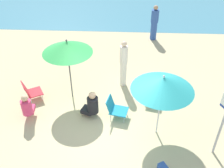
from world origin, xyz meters
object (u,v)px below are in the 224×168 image
object	(u,v)px
person_a	(124,63)
person_c	(154,23)
person_b	(92,105)
person_d	(27,107)
warning_sign	(224,118)
umbrella_green	(67,47)
beach_chair_a	(154,94)
beach_chair_c	(31,91)
umbrella_teal	(163,83)
beach_chair_b	(115,108)

from	to	relation	value
person_a	person_c	size ratio (longest dim) A/B	1.07
person_b	person_d	xyz separation A→B (m)	(-1.89, -0.20, 0.03)
person_a	warning_sign	world-z (taller)	warning_sign
umbrella_green	person_c	xyz separation A→B (m)	(3.04, 4.49, -1.08)
beach_chair_a	person_b	distance (m)	2.10
umbrella_green	beach_chair_a	bearing A→B (deg)	-2.56
beach_chair_a	beach_chair_c	size ratio (longest dim) A/B	0.89
umbrella_teal	person_d	distance (m)	4.03
beach_chair_a	umbrella_teal	bearing A→B (deg)	12.99
person_a	beach_chair_a	bearing A→B (deg)	152.60
umbrella_green	person_d	world-z (taller)	umbrella_green
beach_chair_b	person_b	size ratio (longest dim) A/B	0.74
beach_chair_a	beach_chair_c	distance (m)	4.01
warning_sign	umbrella_teal	bearing A→B (deg)	131.16
person_a	person_c	world-z (taller)	person_a
person_a	person_c	xyz separation A→B (m)	(1.35, 3.70, -0.08)
umbrella_teal	warning_sign	xyz separation A→B (m)	(1.45, -0.66, -0.50)
umbrella_teal	person_a	size ratio (longest dim) A/B	1.16
person_a	warning_sign	distance (m)	3.85
beach_chair_c	person_a	world-z (taller)	person_a
umbrella_teal	person_a	world-z (taller)	umbrella_teal
umbrella_green	person_a	world-z (taller)	umbrella_green
beach_chair_a	person_c	distance (m)	4.65
person_a	beach_chair_c	bearing A→B (deg)	33.80
umbrella_green	person_c	distance (m)	5.53
umbrella_teal	beach_chair_c	size ratio (longest dim) A/B	2.68
umbrella_green	person_a	size ratio (longest dim) A/B	1.24
beach_chair_b	person_d	world-z (taller)	person_d
beach_chair_c	person_d	distance (m)	0.94
person_d	person_a	bearing A→B (deg)	-61.17
umbrella_teal	person_b	bearing A→B (deg)	163.66
beach_chair_c	warning_sign	distance (m)	5.85
beach_chair_c	person_b	xyz separation A→B (m)	(2.08, -0.71, 0.09)
person_b	person_d	bearing A→B (deg)	24.52
beach_chair_a	person_c	world-z (taller)	person_c
warning_sign	person_d	bearing A→B (deg)	144.56
umbrella_teal	beach_chair_b	bearing A→B (deg)	154.44
umbrella_green	person_b	distance (m)	1.88
warning_sign	person_c	bearing A→B (deg)	74.88
beach_chair_a	warning_sign	world-z (taller)	warning_sign
person_a	warning_sign	bearing A→B (deg)	144.59
person_c	umbrella_green	bearing A→B (deg)	-164.32
beach_chair_a	warning_sign	distance (m)	2.66
umbrella_teal	umbrella_green	bearing A→B (deg)	150.85
beach_chair_b	beach_chair_c	world-z (taller)	beach_chair_c
beach_chair_b	person_c	world-z (taller)	person_c
beach_chair_c	person_b	world-z (taller)	person_b
beach_chair_a	beach_chair_b	size ratio (longest dim) A/B	0.95
umbrella_green	beach_chair_c	size ratio (longest dim) A/B	2.87
person_d	warning_sign	world-z (taller)	warning_sign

